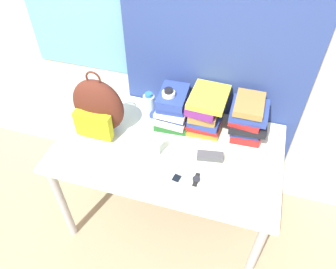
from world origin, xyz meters
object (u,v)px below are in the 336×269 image
backpack (98,108)px  wristwatch (196,179)px  sunscreen_bottle (156,145)px  cell_phone (177,179)px  water_bottle (149,108)px  book_stack_right (248,118)px  book_stack_center (206,111)px  sports_bottle (169,107)px  book_stack_left (174,108)px  sunglasses_case (210,156)px

backpack → wristwatch: bearing=-18.3°
sunscreen_bottle → cell_phone: size_ratio=1.45×
sunscreen_bottle → water_bottle: bearing=116.0°
book_stack_right → cell_phone: 0.57m
cell_phone → water_bottle: bearing=125.5°
book_stack_right → book_stack_center: bearing=180.0°
water_bottle → sunscreen_bottle: bearing=-64.0°
book_stack_center → cell_phone: (-0.05, -0.46, -0.12)m
water_bottle → sports_bottle: sports_bottle is taller
book_stack_center → cell_phone: bearing=-96.3°
cell_phone → book_stack_left: bearing=108.0°
sports_bottle → sunscreen_bottle: sports_bottle is taller
book_stack_left → book_stack_right: bearing=0.1°
backpack → sunglasses_case: (0.70, -0.04, -0.16)m
sports_bottle → sunglasses_case: bearing=-35.3°
book_stack_right → cell_phone: bearing=-123.4°
cell_phone → wristwatch: (0.10, 0.03, -0.00)m
backpack → book_stack_right: bearing=13.9°
book_stack_right → water_bottle: book_stack_right is taller
water_bottle → sunglasses_case: 0.49m
book_stack_left → book_stack_center: bearing=0.3°
book_stack_right → sunglasses_case: size_ratio=1.62×
water_bottle → wristwatch: size_ratio=2.32×
cell_phone → book_stack_right: bearing=56.6°
book_stack_left → book_stack_right: (0.45, 0.00, 0.03)m
backpack → book_stack_right: size_ratio=1.66×
backpack → water_bottle: bearing=32.4°
backpack → book_stack_right: backpack is taller
sunscreen_bottle → sunglasses_case: bearing=11.2°
book_stack_left → cell_phone: size_ratio=2.52×
backpack → cell_phone: backpack is taller
sunscreen_bottle → cell_phone: 0.23m
sunscreen_bottle → sports_bottle: bearing=92.0°
book_stack_left → wristwatch: book_stack_left is taller
backpack → book_stack_right: 0.89m
cell_phone → sunglasses_case: (0.14, 0.20, 0.01)m
sports_bottle → cell_phone: size_ratio=2.28×
book_stack_left → sunscreen_bottle: (-0.01, -0.32, -0.02)m
backpack → cell_phone: size_ratio=3.63×
wristwatch → cell_phone: bearing=-163.4°
backpack → cell_phone: bearing=-24.1°
water_bottle → sunscreen_bottle: size_ratio=1.29×
book_stack_center → sunscreen_bottle: bearing=-123.9°
backpack → sunglasses_case: backpack is taller
book_stack_center → sunglasses_case: size_ratio=1.79×
cell_phone → wristwatch: 0.11m
sports_bottle → sunscreen_bottle: size_ratio=1.58×
sunscreen_bottle → cell_phone: sunscreen_bottle is taller
book_stack_left → sunglasses_case: (0.29, -0.26, -0.08)m
sunscreen_bottle → book_stack_left: bearing=87.6°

